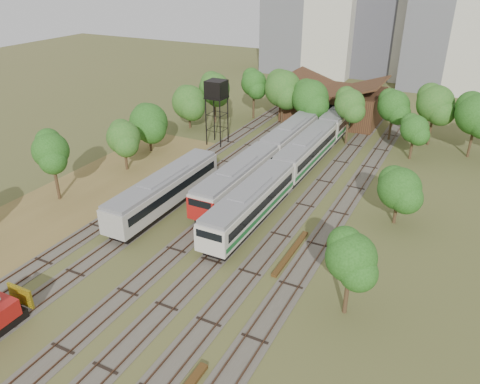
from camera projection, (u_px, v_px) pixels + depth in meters
The scene contains 13 objects.
ground at pixel (122, 323), 36.45m from camera, with size 240.00×240.00×0.00m, color #475123.
dry_grass_patch at pixel (39, 224), 50.17m from camera, with size 14.00×60.00×0.04m, color brown.
tracks at pixel (253, 194), 56.62m from camera, with size 24.60×80.00×0.19m.
railcar_red_set at pixel (268, 155), 62.04m from camera, with size 3.26×34.57×4.04m.
railcar_green_set at pixel (307, 151), 63.49m from camera, with size 3.28×52.08×4.06m.
railcar_rear at pixel (330, 105), 83.75m from camera, with size 3.27×16.08×4.05m.
old_grey_coach at pixel (165, 190), 52.56m from camera, with size 3.22×18.00×3.99m.
water_tower at pixel (216, 91), 68.49m from camera, with size 2.82×2.82×9.77m.
rail_pile_far at pixel (291, 253), 44.98m from camera, with size 0.52×8.35×0.27m, color #513617.
maintenance_shed at pixel (333, 103), 81.75m from camera, with size 16.45×11.55×7.58m.
tree_band_left at pixel (117, 134), 62.23m from camera, with size 6.89×55.49×8.18m.
tree_band_far at pixel (349, 99), 72.39m from camera, with size 50.77×10.63×9.23m.
tree_band_right at pixel (395, 181), 49.18m from camera, with size 5.72×40.00×7.24m.
Camera 1 is at (21.05, -20.76, 25.40)m, focal length 35.00 mm.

